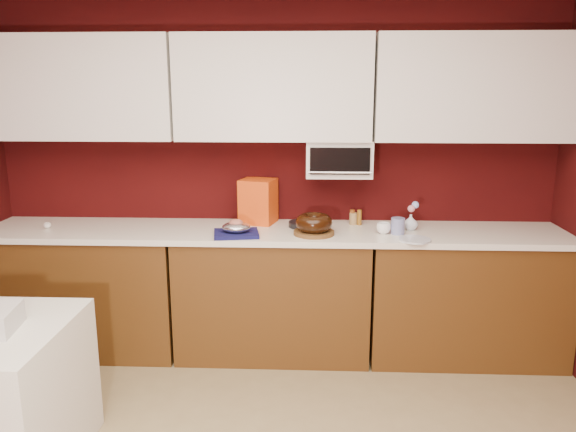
% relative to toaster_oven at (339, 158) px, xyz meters
% --- Properties ---
extents(wall_back, '(4.00, 0.02, 2.50)m').
position_rel_toaster_oven_xyz_m(wall_back, '(-0.45, 0.15, -0.12)').
color(wall_back, '#340707').
rests_on(wall_back, floor).
extents(base_cabinet_left, '(1.31, 0.58, 0.86)m').
position_rel_toaster_oven_xyz_m(base_cabinet_left, '(-1.78, -0.17, -0.95)').
color(base_cabinet_left, '#512F10').
rests_on(base_cabinet_left, floor).
extents(base_cabinet_center, '(1.31, 0.58, 0.86)m').
position_rel_toaster_oven_xyz_m(base_cabinet_center, '(-0.45, -0.17, -0.95)').
color(base_cabinet_center, '#512F10').
rests_on(base_cabinet_center, floor).
extents(base_cabinet_right, '(1.31, 0.58, 0.86)m').
position_rel_toaster_oven_xyz_m(base_cabinet_right, '(0.88, -0.17, -0.95)').
color(base_cabinet_right, '#512F10').
rests_on(base_cabinet_right, floor).
extents(countertop, '(4.00, 0.62, 0.04)m').
position_rel_toaster_oven_xyz_m(countertop, '(-0.45, -0.17, -0.49)').
color(countertop, silver).
rests_on(countertop, base_cabinet_center).
extents(upper_cabinet_left, '(1.31, 0.33, 0.70)m').
position_rel_toaster_oven_xyz_m(upper_cabinet_left, '(-1.78, -0.02, 0.48)').
color(upper_cabinet_left, white).
rests_on(upper_cabinet_left, wall_back).
extents(upper_cabinet_center, '(1.31, 0.33, 0.70)m').
position_rel_toaster_oven_xyz_m(upper_cabinet_center, '(-0.45, -0.02, 0.48)').
color(upper_cabinet_center, white).
rests_on(upper_cabinet_center, wall_back).
extents(upper_cabinet_right, '(1.31, 0.33, 0.70)m').
position_rel_toaster_oven_xyz_m(upper_cabinet_right, '(0.88, -0.02, 0.48)').
color(upper_cabinet_right, white).
rests_on(upper_cabinet_right, wall_back).
extents(toaster_oven, '(0.45, 0.30, 0.25)m').
position_rel_toaster_oven_xyz_m(toaster_oven, '(0.00, 0.00, 0.00)').
color(toaster_oven, white).
rests_on(toaster_oven, upper_cabinet_center).
extents(toaster_oven_door, '(0.40, 0.02, 0.18)m').
position_rel_toaster_oven_xyz_m(toaster_oven_door, '(0.00, -0.16, 0.00)').
color(toaster_oven_door, black).
rests_on(toaster_oven_door, toaster_oven).
extents(toaster_oven_handle, '(0.42, 0.02, 0.02)m').
position_rel_toaster_oven_xyz_m(toaster_oven_handle, '(0.00, -0.18, -0.07)').
color(toaster_oven_handle, silver).
rests_on(toaster_oven_handle, toaster_oven).
extents(cake_base, '(0.34, 0.34, 0.03)m').
position_rel_toaster_oven_xyz_m(cake_base, '(-0.17, -0.28, -0.46)').
color(cake_base, brown).
rests_on(cake_base, countertop).
extents(bundt_cake, '(0.31, 0.31, 0.10)m').
position_rel_toaster_oven_xyz_m(bundt_cake, '(-0.17, -0.28, -0.39)').
color(bundt_cake, black).
rests_on(bundt_cake, cake_base).
extents(navy_towel, '(0.33, 0.29, 0.02)m').
position_rel_toaster_oven_xyz_m(navy_towel, '(-0.68, -0.33, -0.46)').
color(navy_towel, '#121246').
rests_on(navy_towel, countertop).
extents(foil_ham_nest, '(0.21, 0.19, 0.07)m').
position_rel_toaster_oven_xyz_m(foil_ham_nest, '(-0.68, -0.33, -0.42)').
color(foil_ham_nest, white).
rests_on(foil_ham_nest, navy_towel).
extents(roasted_ham, '(0.10, 0.09, 0.06)m').
position_rel_toaster_oven_xyz_m(roasted_ham, '(-0.68, -0.33, -0.40)').
color(roasted_ham, '#AF6150').
rests_on(roasted_ham, foil_ham_nest).
extents(pandoro_box, '(0.28, 0.26, 0.32)m').
position_rel_toaster_oven_xyz_m(pandoro_box, '(-0.57, 0.03, -0.32)').
color(pandoro_box, red).
rests_on(pandoro_box, countertop).
extents(dark_pan, '(0.25, 0.25, 0.04)m').
position_rel_toaster_oven_xyz_m(dark_pan, '(-0.24, -0.08, -0.46)').
color(dark_pan, black).
rests_on(dark_pan, countertop).
extents(coffee_mug, '(0.11, 0.11, 0.09)m').
position_rel_toaster_oven_xyz_m(coffee_mug, '(0.30, -0.24, -0.43)').
color(coffee_mug, white).
rests_on(coffee_mug, countertop).
extents(blue_jar, '(0.09, 0.09, 0.11)m').
position_rel_toaster_oven_xyz_m(blue_jar, '(0.39, -0.24, -0.42)').
color(blue_jar, navy).
rests_on(blue_jar, countertop).
extents(flower_vase, '(0.10, 0.10, 0.12)m').
position_rel_toaster_oven_xyz_m(flower_vase, '(0.49, -0.13, -0.41)').
color(flower_vase, silver).
rests_on(flower_vase, countertop).
extents(flower_pink, '(0.05, 0.05, 0.05)m').
position_rel_toaster_oven_xyz_m(flower_pink, '(0.49, -0.13, -0.33)').
color(flower_pink, '#D87D8A').
rests_on(flower_pink, flower_vase).
extents(flower_blue, '(0.05, 0.05, 0.05)m').
position_rel_toaster_oven_xyz_m(flower_blue, '(0.52, -0.11, -0.30)').
color(flower_blue, '#99ACF4').
rests_on(flower_blue, flower_vase).
extents(china_plate, '(0.27, 0.27, 0.01)m').
position_rel_toaster_oven_xyz_m(china_plate, '(0.48, -0.40, -0.47)').
color(china_plate, silver).
rests_on(china_plate, countertop).
extents(amber_bottle, '(0.05, 0.05, 0.10)m').
position_rel_toaster_oven_xyz_m(amber_bottle, '(0.11, 0.03, -0.42)').
color(amber_bottle, brown).
rests_on(amber_bottle, countertop).
extents(paper_cup, '(0.07, 0.07, 0.08)m').
position_rel_toaster_oven_xyz_m(paper_cup, '(0.11, 0.01, -0.43)').
color(paper_cup, olive).
rests_on(paper_cup, countertop).
extents(egg_left, '(0.06, 0.04, 0.04)m').
position_rel_toaster_oven_xyz_m(egg_left, '(-2.02, -0.19, -0.45)').
color(egg_left, white).
rests_on(egg_left, countertop).
extents(egg_right, '(0.06, 0.05, 0.04)m').
position_rel_toaster_oven_xyz_m(egg_right, '(-2.02, -0.20, -0.46)').
color(egg_right, silver).
rests_on(egg_right, countertop).
extents(amber_bottle_tall, '(0.03, 0.03, 0.11)m').
position_rel_toaster_oven_xyz_m(amber_bottle_tall, '(0.15, -0.01, -0.42)').
color(amber_bottle_tall, brown).
rests_on(amber_bottle_tall, countertop).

